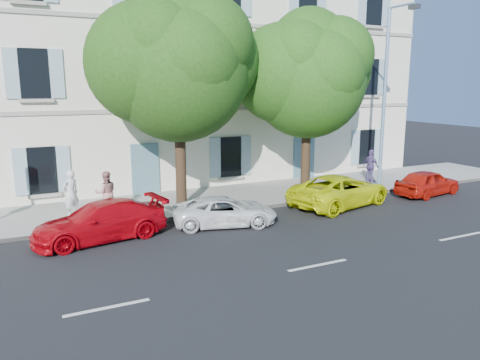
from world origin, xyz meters
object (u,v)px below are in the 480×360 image
car_red_coupe (100,221)px  tree_left (178,72)px  car_red_hatchback (427,183)px  street_lamp (387,89)px  car_white_coupe (225,211)px  pedestrian_a (71,193)px  tree_right (308,81)px  car_yellow_supercar (340,190)px  pedestrian_b (106,193)px  pedestrian_c (371,166)px

car_red_coupe → tree_left: bearing=112.4°
car_red_hatchback → street_lamp: 4.83m
car_white_coupe → pedestrian_a: size_ratio=2.14×
car_white_coupe → tree_right: size_ratio=0.48×
car_red_coupe → car_yellow_supercar: 10.11m
tree_left → pedestrian_b: 5.51m
car_white_coupe → car_red_hatchback: bearing=-73.7°
pedestrian_a → pedestrian_b: pedestrian_a is taller
car_yellow_supercar → pedestrian_c: 5.05m
pedestrian_a → car_yellow_supercar: bearing=138.2°
pedestrian_c → street_lamp: bearing=152.9°
car_white_coupe → car_red_hatchback: (10.62, 0.20, 0.08)m
tree_right → pedestrian_b: 10.13m
tree_right → pedestrian_c: tree_right is taller
car_red_coupe → car_white_coupe: size_ratio=1.16×
tree_right → pedestrian_a: 11.28m
tree_right → street_lamp: (3.80, -1.03, -0.36)m
tree_left → tree_right: (6.22, 0.24, -0.31)m
tree_left → tree_right: bearing=2.2°
car_red_hatchback → tree_left: size_ratio=0.42×
car_red_coupe → car_yellow_supercar: car_yellow_supercar is taller
car_red_hatchback → pedestrian_c: pedestrian_c is taller
pedestrian_c → car_red_hatchback: bearing=-170.1°
tree_right → pedestrian_c: bearing=6.3°
tree_left → car_red_coupe: bearing=-149.0°
street_lamp → tree_right: bearing=164.8°
tree_left → tree_right: tree_left is taller
car_yellow_supercar → car_red_hatchback: 4.97m
car_red_hatchback → street_lamp: bearing=34.1°
car_red_hatchback → tree_left: bearing=69.7°
car_red_coupe → tree_left: 6.56m
car_red_coupe → street_lamp: street_lamp is taller
pedestrian_b → pedestrian_c: bearing=-177.8°
street_lamp → car_red_coupe: bearing=-174.2°
car_yellow_supercar → pedestrian_a: size_ratio=2.72×
car_yellow_supercar → tree_right: (-0.25, 2.32, 4.65)m
street_lamp → car_white_coupe: bearing=-169.4°
pedestrian_b → pedestrian_c: 13.58m
street_lamp → pedestrian_c: bearing=67.5°
car_red_coupe → car_red_hatchback: size_ratio=1.23×
car_red_hatchback → pedestrian_a: (-15.64, 3.12, 0.44)m
car_yellow_supercar → pedestrian_c: (4.18, 2.81, 0.32)m
car_white_coupe → pedestrian_a: (-5.02, 3.32, 0.52)m
tree_right → pedestrian_b: size_ratio=4.73×
car_white_coupe → tree_right: bearing=-47.7°
car_yellow_supercar → car_red_coupe: bearing=76.8°
car_yellow_supercar → pedestrian_a: bearing=61.0°
car_yellow_supercar → pedestrian_b: bearing=60.9°
street_lamp → car_red_hatchback: bearing=-47.0°
street_lamp → pedestrian_b: street_lamp is taller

